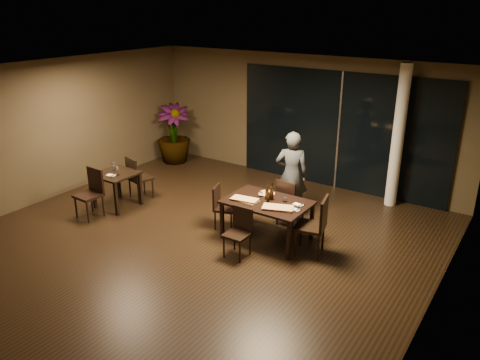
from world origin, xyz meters
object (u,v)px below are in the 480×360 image
bottle_a (267,192)px  bottle_c (272,191)px  chair_main_near (239,229)px  diner (291,175)px  chair_side_far (137,176)px  bottle_b (268,195)px  chair_side_near (92,190)px  side_table (116,179)px  chair_main_right (316,223)px  chair_main_left (222,204)px  chair_main_far (288,200)px  main_table (267,205)px  potted_plant (174,134)px

bottle_a → bottle_c: bearing=17.6°
chair_main_near → diner: 1.93m
chair_side_far → bottle_b: (3.37, -0.05, 0.34)m
chair_main_near → bottle_a: (0.04, 0.83, 0.41)m
chair_side_near → diner: diner is taller
chair_side_far → chair_side_near: chair_side_near is taller
bottle_c → side_table: bearing=-170.0°
chair_main_near → chair_main_right: (1.07, 0.74, 0.11)m
chair_main_left → chair_side_near: chair_side_near is taller
side_table → chair_main_right: chair_main_right is taller
chair_main_near → chair_main_left: (-0.87, 0.68, -0.00)m
chair_main_right → bottle_b: 0.99m
chair_main_near → bottle_b: 0.84m
chair_main_right → chair_side_near: chair_main_right is taller
bottle_a → bottle_b: size_ratio=1.10×
side_table → chair_main_far: bearing=19.2°
side_table → chair_main_far: chair_main_far is taller
main_table → bottle_a: size_ratio=5.47×
chair_main_near → chair_main_left: 1.11m
bottle_a → chair_main_near: bearing=-92.6°
potted_plant → bottle_c: (4.42, -2.33, 0.13)m
potted_plant → chair_main_right: bearing=-24.5°
bottle_b → diner: bearing=97.3°
chair_main_left → chair_main_right: bearing=-106.7°
chair_main_right → bottle_a: chair_main_right is taller
chair_main_far → bottle_c: bearing=92.5°
potted_plant → chair_main_left: bearing=-36.1°
chair_main_far → chair_main_near: bearing=89.3°
chair_main_right → chair_side_far: bearing=-103.8°
chair_main_far → bottle_a: bottle_a is taller
chair_side_near → bottle_b: 3.65m
chair_side_near → chair_main_right: bearing=16.6°
bottle_a → diner: bearing=93.5°
chair_main_left → diner: 1.53m
side_table → chair_side_far: bearing=84.6°
chair_main_far → potted_plant: size_ratio=0.60×
diner → bottle_c: size_ratio=5.27×
diner → bottle_b: size_ratio=7.08×
main_table → potted_plant: potted_plant is taller
side_table → diner: size_ratio=0.45×
chair_main_far → diner: diner is taller
chair_main_left → chair_side_far: chair_side_far is taller
bottle_b → bottle_c: bottle_c is taller
chair_main_right → chair_side_near: size_ratio=1.06×
chair_side_far → potted_plant: bearing=-52.6°
chair_main_near → chair_main_left: chair_main_near is taller
side_table → chair_side_near: 0.62m
chair_main_near → potted_plant: potted_plant is taller
potted_plant → chair_main_near: bearing=-36.5°
chair_side_near → chair_main_left: bearing=25.7°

